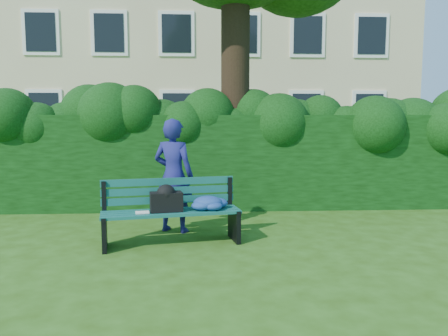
{
  "coord_description": "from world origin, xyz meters",
  "views": [
    {
      "loc": [
        -0.38,
        -6.29,
        1.72
      ],
      "look_at": [
        0.0,
        0.6,
        0.95
      ],
      "focal_mm": 35.0,
      "sensor_mm": 36.0,
      "label": 1
    }
  ],
  "objects": [
    {
      "name": "man_reading",
      "position": [
        -0.79,
        0.34,
        0.87
      ],
      "size": [
        0.74,
        0.62,
        1.73
      ],
      "primitive_type": "imported",
      "rotation": [
        0.0,
        0.0,
        2.76
      ],
      "color": "navy",
      "rests_on": "ground"
    },
    {
      "name": "apartment_building",
      "position": [
        -0.0,
        13.99,
        6.0
      ],
      "size": [
        16.0,
        8.08,
        12.0
      ],
      "color": "tan",
      "rests_on": "ground"
    },
    {
      "name": "ground",
      "position": [
        0.0,
        0.0,
        0.0
      ],
      "size": [
        80.0,
        80.0,
        0.0
      ],
      "primitive_type": "plane",
      "color": "#2C4C10",
      "rests_on": "ground"
    },
    {
      "name": "hedge",
      "position": [
        0.0,
        2.2,
        0.9
      ],
      "size": [
        10.0,
        1.0,
        1.8
      ],
      "color": "black",
      "rests_on": "ground"
    },
    {
      "name": "park_bench",
      "position": [
        -0.68,
        -0.32,
        0.5
      ],
      "size": [
        1.95,
        0.89,
        0.89
      ],
      "rotation": [
        0.0,
        0.0,
        0.19
      ],
      "color": "#115545",
      "rests_on": "ground"
    }
  ]
}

